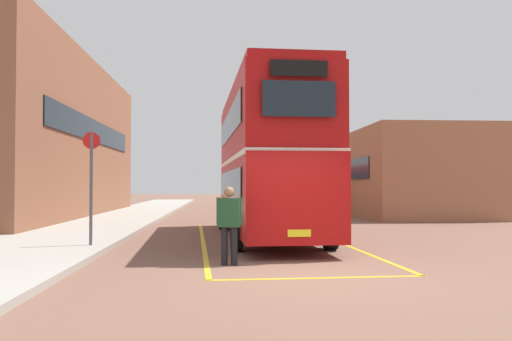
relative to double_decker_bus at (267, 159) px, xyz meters
name	(u,v)px	position (x,y,z in m)	size (l,w,h in m)	color
ground_plane	(258,222)	(0.21, 7.30, -2.51)	(135.60, 135.60, 0.00)	brown
sidewalk_left	(123,217)	(-6.29, 9.70, -2.44)	(4.00, 57.60, 0.14)	#A39E93
brick_building_left	(39,139)	(-10.71, 10.79, 1.49)	(5.71, 21.33, 8.01)	brown
depot_building_right	(390,175)	(8.75, 14.73, -0.22)	(6.16, 16.85, 4.59)	#9E6647
double_decker_bus	(267,159)	(0.00, 0.00, 0.00)	(3.10, 10.76, 4.75)	black
single_deck_bus	(284,185)	(2.77, 18.97, -0.87)	(3.59, 9.04, 3.02)	black
pedestrian_boarding	(229,220)	(-1.28, -5.70, -1.56)	(0.54, 0.34, 1.66)	black
bus_stop_sign	(91,178)	(-4.80, -2.97, -0.63)	(0.43, 0.15, 2.92)	#4C4C51
bay_marking_yellow	(274,244)	(0.04, -1.94, -2.51)	(4.72, 12.86, 0.01)	gold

